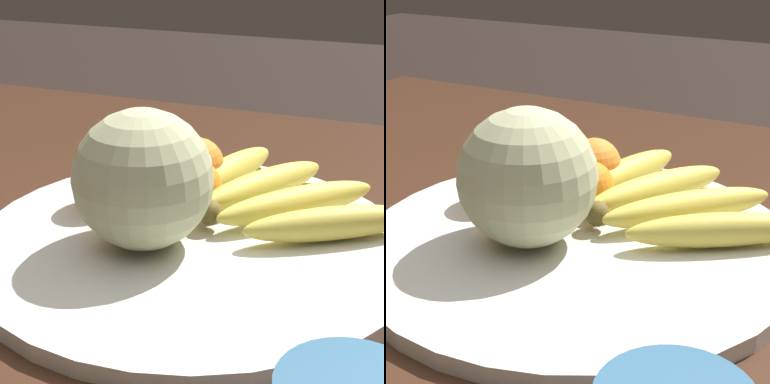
# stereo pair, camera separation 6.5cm
# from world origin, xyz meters

# --- Properties ---
(kitchen_table) EXTENTS (1.61, 1.09, 0.78)m
(kitchen_table) POSITION_xyz_m (0.00, 0.00, 0.69)
(kitchen_table) COLOR #3D2316
(kitchen_table) RESTS_ON ground_plane
(fruit_bowl) EXTENTS (0.47, 0.47, 0.02)m
(fruit_bowl) POSITION_xyz_m (-0.04, -0.01, 0.79)
(fruit_bowl) COLOR silver
(fruit_bowl) RESTS_ON kitchen_table
(melon) EXTENTS (0.14, 0.14, 0.14)m
(melon) POSITION_xyz_m (-0.08, -0.05, 0.87)
(melon) COLOR #B2B789
(melon) RESTS_ON fruit_bowl
(banana_bunch) EXTENTS (0.28, 0.27, 0.04)m
(banana_bunch) POSITION_xyz_m (0.03, 0.09, 0.82)
(banana_bunch) COLOR brown
(banana_bunch) RESTS_ON fruit_bowl
(orange_front_left) EXTENTS (0.06, 0.06, 0.06)m
(orange_front_left) POSITION_xyz_m (-0.17, 0.09, 0.83)
(orange_front_left) COLOR orange
(orange_front_left) RESTS_ON fruit_bowl
(orange_front_right) EXTENTS (0.07, 0.07, 0.07)m
(orange_front_right) POSITION_xyz_m (-0.08, 0.11, 0.83)
(orange_front_right) COLOR orange
(orange_front_right) RESTS_ON fruit_bowl
(orange_mid_center) EXTENTS (0.07, 0.07, 0.07)m
(orange_mid_center) POSITION_xyz_m (-0.16, 0.02, 0.83)
(orange_mid_center) COLOR orange
(orange_mid_center) RESTS_ON fruit_bowl
(orange_back_left) EXTENTS (0.06, 0.06, 0.06)m
(orange_back_left) POSITION_xyz_m (-0.06, 0.06, 0.82)
(orange_back_left) COLOR orange
(orange_back_left) RESTS_ON fruit_bowl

